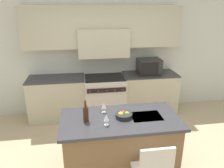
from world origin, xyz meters
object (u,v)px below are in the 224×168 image
object	(u,v)px
fruit_bowl	(124,115)
wine_glass_near	(106,118)
microwave	(149,66)
range_stove	(105,96)
wine_bottle	(86,113)
wine_glass_far	(104,106)

from	to	relation	value
fruit_bowl	wine_glass_near	bearing A→B (deg)	-147.15
microwave	range_stove	bearing A→B (deg)	-178.93
microwave	wine_bottle	bearing A→B (deg)	-129.05
wine_glass_near	wine_bottle	bearing A→B (deg)	150.58
microwave	wine_glass_near	size ratio (longest dim) A/B	3.13
wine_glass_near	wine_glass_far	bearing A→B (deg)	88.66
range_stove	wine_glass_near	bearing A→B (deg)	-95.92
wine_glass_far	fruit_bowl	xyz separation A→B (m)	(0.27, -0.19, -0.07)
range_stove	microwave	world-z (taller)	microwave
range_stove	wine_bottle	distance (m)	1.94
wine_glass_near	wine_glass_far	size ratio (longest dim) A/B	1.00
range_stove	microwave	bearing A→B (deg)	1.07
wine_bottle	fruit_bowl	size ratio (longest dim) A/B	1.29
fruit_bowl	range_stove	bearing A→B (deg)	92.36
wine_bottle	wine_glass_far	bearing A→B (deg)	38.36
range_stove	wine_glass_far	distance (m)	1.68
range_stove	wine_glass_near	distance (m)	2.03
range_stove	wine_bottle	size ratio (longest dim) A/B	2.92
microwave	wine_bottle	size ratio (longest dim) A/B	1.61
range_stove	microwave	xyz separation A→B (m)	(1.00, 0.02, 0.66)
microwave	fruit_bowl	bearing A→B (deg)	-117.46
wine_bottle	wine_glass_near	size ratio (longest dim) A/B	1.95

